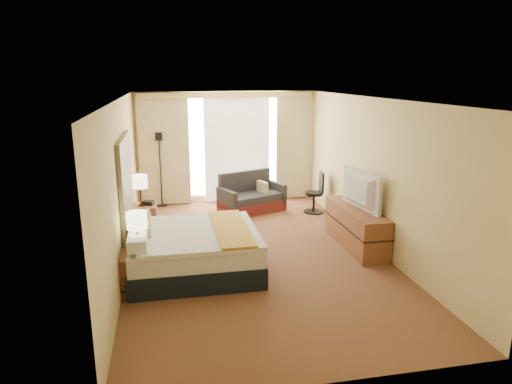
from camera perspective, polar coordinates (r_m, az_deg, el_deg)
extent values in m
cube|color=#4F1617|center=(7.90, -0.19, -7.62)|extent=(4.20, 7.00, 0.02)
cube|color=white|center=(7.33, -0.21, 11.58)|extent=(4.20, 7.00, 0.02)
cube|color=beige|center=(10.90, -3.75, 5.61)|extent=(4.20, 0.02, 2.60)
cube|color=beige|center=(4.28, 8.95, -8.62)|extent=(4.20, 0.02, 2.60)
cube|color=beige|center=(7.41, -16.36, 0.86)|extent=(0.02, 7.00, 2.60)
cube|color=beige|center=(8.16, 14.43, 2.21)|extent=(0.02, 7.00, 2.60)
cube|color=black|center=(7.60, -15.93, 1.07)|extent=(0.06, 1.85, 1.50)
cube|color=brown|center=(6.71, -14.49, -9.67)|extent=(0.45, 0.52, 0.55)
cube|color=brown|center=(9.05, -13.72, -3.28)|extent=(0.45, 0.52, 0.55)
cube|color=brown|center=(8.30, 12.34, -4.28)|extent=(0.50, 1.80, 0.70)
cube|color=white|center=(10.91, -2.42, 5.74)|extent=(2.30, 0.02, 2.30)
cube|color=beige|center=(10.70, -11.41, 5.03)|extent=(1.15, 0.09, 2.50)
cube|color=beige|center=(11.13, 4.83, 5.61)|extent=(0.90, 0.09, 2.50)
cube|color=white|center=(10.87, -2.39, 5.45)|extent=(1.55, 0.04, 2.50)
cube|color=beige|center=(10.63, -3.74, 12.00)|extent=(4.00, 0.16, 0.12)
cube|color=black|center=(7.21, -7.65, -8.57)|extent=(1.94, 1.75, 0.32)
cube|color=white|center=(7.10, -7.73, -6.34)|extent=(1.89, 1.71, 0.28)
cube|color=white|center=(7.05, -7.17, -5.08)|extent=(1.77, 1.77, 0.06)
cube|color=gold|center=(7.08, -3.15, -4.50)|extent=(0.51, 1.77, 0.04)
cube|color=white|center=(6.61, -14.56, -5.72)|extent=(0.26, 0.72, 0.17)
cube|color=white|center=(7.41, -14.23, -3.49)|extent=(0.26, 0.72, 0.17)
cube|color=beige|center=(6.99, -13.34, -4.21)|extent=(0.09, 0.39, 0.33)
cube|color=maroon|center=(10.21, -0.52, -1.73)|extent=(1.58, 1.23, 0.25)
cube|color=#323238|center=(10.11, -0.36, -0.68)|extent=(1.43, 1.05, 0.16)
cube|color=#323238|center=(10.33, -1.44, 1.18)|extent=(1.25, 0.63, 0.55)
cube|color=#323238|center=(9.82, -3.69, -1.00)|extent=(0.38, 0.73, 0.45)
cube|color=#323238|center=(10.50, 2.44, 0.05)|extent=(0.38, 0.73, 0.45)
cube|color=beige|center=(10.20, 0.80, 0.44)|extent=(0.21, 0.35, 0.32)
cube|color=black|center=(10.89, -11.63, -1.61)|extent=(0.22, 0.22, 0.02)
cylinder|color=black|center=(10.71, -11.84, 2.38)|extent=(0.03, 0.03, 1.52)
cube|color=black|center=(10.57, -12.07, 6.82)|extent=(0.16, 0.16, 0.18)
cylinder|color=black|center=(10.24, 7.19, -2.44)|extent=(0.44, 0.44, 0.03)
cylinder|color=black|center=(10.18, 7.23, -1.28)|extent=(0.05, 0.05, 0.40)
cylinder|color=black|center=(10.13, 7.26, -0.18)|extent=(0.39, 0.39, 0.06)
cube|color=black|center=(10.10, 8.19, 1.24)|extent=(0.09, 0.36, 0.44)
cube|color=black|center=(6.65, -14.44, -7.15)|extent=(0.10, 0.10, 0.04)
cylinder|color=black|center=(6.58, -14.55, -5.57)|extent=(0.03, 0.03, 0.35)
cylinder|color=beige|center=(6.50, -14.69, -3.45)|extent=(0.28, 0.28, 0.24)
cube|color=black|center=(8.94, -14.14, -1.56)|extent=(0.10, 0.10, 0.04)
cylinder|color=black|center=(8.88, -14.22, -0.34)|extent=(0.03, 0.03, 0.35)
cylinder|color=beige|center=(8.82, -14.32, 1.28)|extent=(0.28, 0.28, 0.24)
cube|color=#829DCA|center=(6.62, -13.66, -6.89)|extent=(0.12, 0.12, 0.11)
cube|color=black|center=(8.97, -13.30, -1.32)|extent=(0.24, 0.21, 0.08)
imported|color=black|center=(8.07, 12.33, 0.26)|extent=(0.31, 1.17, 0.67)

